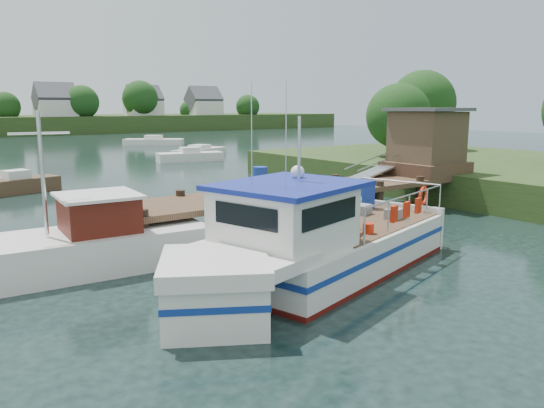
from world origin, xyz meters
TOP-DOWN VIEW (x-y plane):
  - ground_plane at (0.00, 0.00)m, footprint 160.00×160.00m
  - near_shore at (16.88, -0.73)m, footprint 16.00×30.00m
  - dock at (6.51, 0.01)m, footprint 16.60×3.00m
  - lobster_boat at (-2.52, -5.45)m, footprint 10.61×5.37m
  - work_boat at (-7.60, -0.90)m, footprint 8.48×3.10m
  - moored_rowboat at (-5.88, 14.73)m, footprint 4.45×2.40m
  - moored_far at (14.58, 43.48)m, footprint 6.93×5.86m
  - moored_b at (9.20, 24.00)m, footprint 5.64×2.96m
  - moored_c at (12.68, 28.71)m, footprint 6.48×4.74m

SIDE VIEW (x-z plane):
  - ground_plane at x=0.00m, z-range 0.00..0.00m
  - moored_c at x=12.68m, z-range -0.13..0.85m
  - moored_far at x=14.58m, z-range -0.15..1.01m
  - moored_b at x=9.20m, z-range -0.15..1.03m
  - moored_rowboat at x=-5.88m, z-range -0.16..1.07m
  - work_boat at x=-7.60m, z-range -1.52..2.93m
  - lobster_boat at x=-2.52m, z-range -1.63..3.49m
  - near_shore at x=16.88m, z-range -1.83..5.93m
  - dock at x=6.51m, z-range -0.15..4.63m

